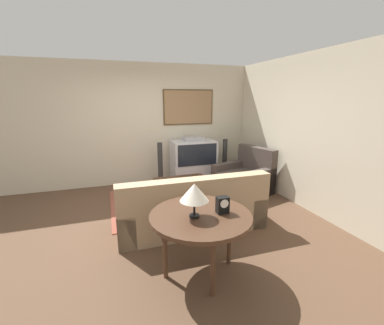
# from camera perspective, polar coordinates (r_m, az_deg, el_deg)

# --- Properties ---
(ground_plane) EXTENTS (12.00, 12.00, 0.00)m
(ground_plane) POSITION_cam_1_polar(r_m,az_deg,el_deg) (4.31, -7.21, -12.78)
(ground_plane) COLOR brown
(wall_back) EXTENTS (12.00, 0.10, 2.70)m
(wall_back) POSITION_cam_1_polar(r_m,az_deg,el_deg) (5.99, -11.46, 8.25)
(wall_back) COLOR beige
(wall_back) RESTS_ON ground_plane
(wall_right) EXTENTS (0.06, 12.00, 2.70)m
(wall_right) POSITION_cam_1_polar(r_m,az_deg,el_deg) (5.07, 22.98, 6.31)
(wall_right) COLOR beige
(wall_right) RESTS_ON ground_plane
(area_rug) EXTENTS (2.56, 1.85, 0.01)m
(area_rug) POSITION_cam_1_polar(r_m,az_deg,el_deg) (5.05, -2.83, -8.42)
(area_rug) COLOR brown
(area_rug) RESTS_ON ground_plane
(tv) EXTENTS (1.00, 0.60, 1.08)m
(tv) POSITION_cam_1_polar(r_m,az_deg,el_deg) (5.99, 0.30, 0.30)
(tv) COLOR silver
(tv) RESTS_ON ground_plane
(couch) EXTENTS (2.21, 0.89, 0.87)m
(couch) POSITION_cam_1_polar(r_m,az_deg,el_deg) (3.96, -0.23, -10.05)
(couch) COLOR tan
(couch) RESTS_ON ground_plane
(armchair) EXTENTS (1.17, 1.17, 0.93)m
(armchair) POSITION_cam_1_polar(r_m,az_deg,el_deg) (5.55, 11.56, -3.44)
(armchair) COLOR #473D38
(armchair) RESTS_ON ground_plane
(coffee_table) EXTENTS (1.00, 0.59, 0.42)m
(coffee_table) POSITION_cam_1_polar(r_m,az_deg,el_deg) (4.97, -2.32, -4.29)
(coffee_table) COLOR #472D1E
(coffee_table) RESTS_ON ground_plane
(console_table) EXTENTS (1.11, 1.11, 0.73)m
(console_table) POSITION_cam_1_polar(r_m,az_deg,el_deg) (2.84, 1.94, -12.60)
(console_table) COLOR #472D1E
(console_table) RESTS_ON ground_plane
(table_lamp) EXTENTS (0.30, 0.30, 0.37)m
(table_lamp) POSITION_cam_1_polar(r_m,az_deg,el_deg) (2.65, 0.52, -6.73)
(table_lamp) COLOR black
(table_lamp) RESTS_ON console_table
(mantel_clock) EXTENTS (0.13, 0.10, 0.18)m
(mantel_clock) POSITION_cam_1_polar(r_m,az_deg,el_deg) (2.83, 6.80, -9.33)
(mantel_clock) COLOR black
(mantel_clock) RESTS_ON console_table
(remote) EXTENTS (0.11, 0.16, 0.02)m
(remote) POSITION_cam_1_polar(r_m,az_deg,el_deg) (4.85, -4.27, -4.12)
(remote) COLOR black
(remote) RESTS_ON coffee_table
(speaker_tower_left) EXTENTS (0.19, 0.19, 1.00)m
(speaker_tower_left) POSITION_cam_1_polar(r_m,az_deg,el_deg) (5.77, -7.04, -0.74)
(speaker_tower_left) COLOR black
(speaker_tower_left) RESTS_ON ground_plane
(speaker_tower_right) EXTENTS (0.19, 0.19, 1.00)m
(speaker_tower_right) POSITION_cam_1_polar(r_m,az_deg,el_deg) (6.26, 7.25, 0.43)
(speaker_tower_right) COLOR black
(speaker_tower_right) RESTS_ON ground_plane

